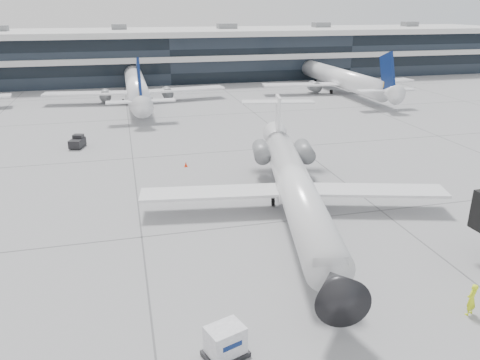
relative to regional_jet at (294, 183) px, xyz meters
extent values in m
plane|color=gray|center=(-2.75, -1.80, -2.53)|extent=(220.00, 220.00, 0.00)
cube|color=black|center=(-2.75, 80.20, 2.47)|extent=(170.00, 22.00, 10.00)
cylinder|color=white|center=(-0.19, -0.91, -0.08)|extent=(8.13, 25.62, 2.88)
cone|color=black|center=(-3.16, -14.88, -0.08)|extent=(3.44, 3.52, 2.88)
cone|color=white|center=(2.82, 13.27, 0.24)|extent=(3.38, 3.91, 2.73)
cube|color=white|center=(-6.75, 1.57, -0.82)|extent=(12.00, 4.38, 0.23)
cube|color=white|center=(6.81, -1.31, -0.82)|extent=(12.04, 5.90, 0.23)
cylinder|color=slate|center=(-0.46, 8.08, 0.35)|extent=(2.32, 3.88, 1.60)
cylinder|color=slate|center=(3.71, 7.20, 0.35)|extent=(2.32, 3.88, 1.60)
cube|color=white|center=(2.69, 12.65, 2.48)|extent=(0.87, 2.77, 4.80)
cube|color=white|center=(2.78, 13.06, 4.19)|extent=(7.86, 3.26, 0.17)
cylinder|color=black|center=(-2.30, -10.82, -2.23)|extent=(0.31, 0.62, 0.60)
cylinder|color=black|center=(-1.31, 1.51, -2.19)|extent=(0.39, 0.72, 0.68)
cylinder|color=black|center=(1.81, 0.84, -2.19)|extent=(0.39, 0.72, 0.68)
imported|color=#E2FF1A|center=(4.69, -15.84, -1.55)|extent=(0.83, 0.69, 1.95)
cube|color=black|center=(-9.36, -15.79, -2.37)|extent=(2.44, 2.11, 0.25)
cube|color=silver|center=(-9.36, -15.79, -1.53)|extent=(2.13, 1.85, 1.43)
cone|color=#F4300C|center=(-7.24, 13.78, -2.26)|extent=(0.35, 0.35, 0.54)
cube|color=#F4300C|center=(-7.24, 13.78, -2.52)|extent=(0.48, 0.48, 0.03)
cube|color=black|center=(-19.14, 24.27, -1.94)|extent=(2.02, 2.67, 0.97)
cube|color=black|center=(-18.98, 24.79, -1.29)|extent=(1.41, 1.27, 0.54)
cylinder|color=black|center=(-19.45, 25.27, -2.29)|extent=(0.32, 0.51, 0.47)
cylinder|color=black|center=(-18.32, 24.92, -2.29)|extent=(0.32, 0.51, 0.47)
cylinder|color=black|center=(-19.95, 23.62, -2.29)|extent=(0.32, 0.51, 0.47)
cylinder|color=black|center=(-18.82, 23.28, -2.29)|extent=(0.32, 0.51, 0.47)
camera|label=1|loc=(-13.21, -34.10, 13.81)|focal=35.00mm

